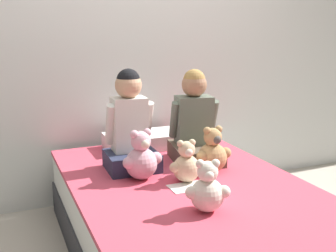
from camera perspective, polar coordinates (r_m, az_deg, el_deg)
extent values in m
cube|color=silver|center=(3.42, -5.28, 10.83)|extent=(8.00, 0.06, 2.50)
cube|color=#2D2D33|center=(2.70, 2.53, -14.93)|extent=(1.35, 1.99, 0.23)
cube|color=silver|center=(2.60, 2.58, -10.49)|extent=(1.32, 1.95, 0.22)
cube|color=#C64256|center=(2.55, 2.61, -7.91)|extent=(1.34, 1.97, 0.03)
cube|color=#282D47|center=(2.76, -4.92, -4.71)|extent=(0.34, 0.31, 0.12)
cube|color=silver|center=(2.74, -5.27, 0.23)|extent=(0.22, 0.17, 0.35)
sphere|color=tan|center=(2.69, -5.39, 5.53)|extent=(0.17, 0.17, 0.17)
sphere|color=black|center=(2.69, -5.40, 6.16)|extent=(0.15, 0.15, 0.15)
cylinder|color=silver|center=(2.70, -7.84, 0.20)|extent=(0.06, 0.15, 0.28)
cylinder|color=silver|center=(2.77, -2.77, 0.61)|extent=(0.06, 0.15, 0.28)
cube|color=brown|center=(2.92, 3.77, -3.67)|extent=(0.38, 0.44, 0.11)
cube|color=#5B6656|center=(2.92, 3.50, 0.83)|extent=(0.27, 0.21, 0.33)
sphere|color=#9E7051|center=(2.88, 3.57, 5.62)|extent=(0.17, 0.17, 0.17)
sphere|color=#A37A42|center=(2.87, 3.58, 6.21)|extent=(0.15, 0.15, 0.15)
cylinder|color=#5B6656|center=(2.88, 0.86, 0.86)|extent=(0.08, 0.15, 0.27)
cylinder|color=#5B6656|center=(2.96, 6.08, 1.12)|extent=(0.08, 0.15, 0.27)
sphere|color=#DBA3B2|center=(2.57, -3.64, -5.08)|extent=(0.20, 0.20, 0.20)
sphere|color=#DBA3B2|center=(2.53, -3.68, -2.06)|extent=(0.12, 0.12, 0.12)
sphere|color=beige|center=(2.49, -3.13, -2.47)|extent=(0.05, 0.05, 0.05)
sphere|color=#DBA3B2|center=(2.50, -4.59, -1.15)|extent=(0.05, 0.05, 0.05)
sphere|color=#DBA3B2|center=(2.54, -2.82, -0.89)|extent=(0.05, 0.05, 0.05)
sphere|color=#DBA3B2|center=(2.51, -5.32, -5.01)|extent=(0.07, 0.07, 0.07)
sphere|color=#DBA3B2|center=(2.59, -1.61, -4.35)|extent=(0.07, 0.07, 0.07)
sphere|color=tan|center=(2.71, 6.01, -4.25)|extent=(0.19, 0.19, 0.19)
sphere|color=tan|center=(2.67, 6.08, -1.49)|extent=(0.12, 0.12, 0.12)
sphere|color=#4C4742|center=(2.63, 6.66, -1.86)|extent=(0.05, 0.05, 0.05)
sphere|color=tan|center=(2.64, 5.34, -0.64)|extent=(0.05, 0.05, 0.05)
sphere|color=tan|center=(2.68, 6.87, -0.44)|extent=(0.05, 0.05, 0.05)
sphere|color=tan|center=(2.64, 4.60, -4.14)|extent=(0.07, 0.07, 0.07)
sphere|color=tan|center=(2.73, 7.83, -3.62)|extent=(0.07, 0.07, 0.07)
sphere|color=#D1B78E|center=(2.53, 2.45, -5.77)|extent=(0.16, 0.16, 0.16)
sphere|color=#D1B78E|center=(2.49, 2.48, -3.21)|extent=(0.10, 0.10, 0.10)
sphere|color=beige|center=(2.45, 2.83, -3.60)|extent=(0.05, 0.05, 0.05)
sphere|color=#D1B78E|center=(2.47, 1.69, -2.40)|extent=(0.04, 0.04, 0.04)
sphere|color=#D1B78E|center=(2.49, 3.28, -2.26)|extent=(0.04, 0.04, 0.04)
sphere|color=#D1B78E|center=(2.48, 0.89, -5.63)|extent=(0.06, 0.06, 0.06)
sphere|color=#D1B78E|center=(2.53, 4.25, -5.26)|extent=(0.06, 0.06, 0.06)
sphere|color=silver|center=(2.15, 5.32, -9.27)|extent=(0.17, 0.17, 0.17)
sphere|color=silver|center=(2.10, 5.39, -6.17)|extent=(0.11, 0.11, 0.11)
sphere|color=white|center=(2.06, 5.60, -6.73)|extent=(0.05, 0.05, 0.05)
sphere|color=silver|center=(2.08, 4.37, -5.13)|extent=(0.04, 0.04, 0.04)
sphere|color=silver|center=(2.10, 6.45, -5.06)|extent=(0.04, 0.04, 0.04)
sphere|color=silver|center=(2.11, 3.20, -9.00)|extent=(0.07, 0.07, 0.07)
sphere|color=silver|center=(2.14, 7.59, -8.81)|extent=(0.07, 0.07, 0.07)
cube|color=white|center=(3.24, -3.41, -1.98)|extent=(0.57, 0.32, 0.11)
cube|color=white|center=(2.47, 2.66, -8.26)|extent=(0.21, 0.15, 0.00)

